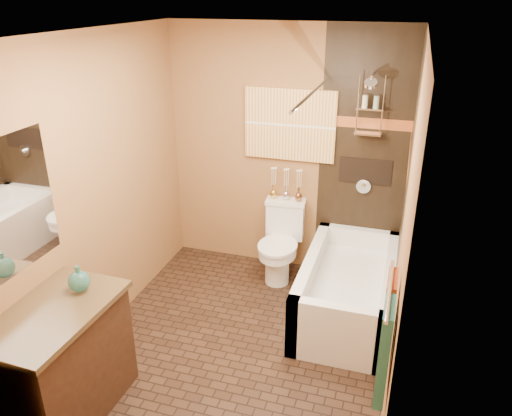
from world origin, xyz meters
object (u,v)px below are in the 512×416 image
at_px(sunset_painting, 290,125).
at_px(bathtub, 348,293).
at_px(vanity, 61,363).
at_px(toilet, 281,242).

relative_size(sunset_painting, bathtub, 0.60).
xyz_separation_m(sunset_painting, bathtub, (0.75, -0.73, -1.33)).
xyz_separation_m(sunset_painting, vanity, (-0.97, -2.48, -1.12)).
height_order(sunset_painting, bathtub, sunset_painting).
xyz_separation_m(bathtub, vanity, (-1.72, -1.75, 0.21)).
xyz_separation_m(bathtub, toilet, (-0.75, 0.46, 0.18)).
bearing_deg(sunset_painting, toilet, -90.00).
bearing_deg(vanity, bathtub, 47.13).
bearing_deg(toilet, sunset_painting, 84.53).
bearing_deg(bathtub, toilet, 148.55).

